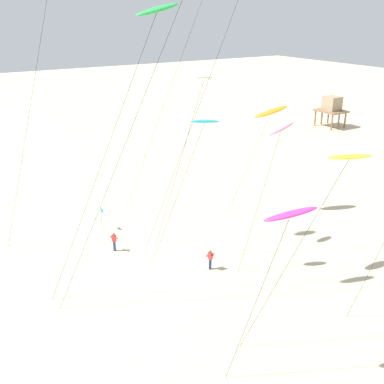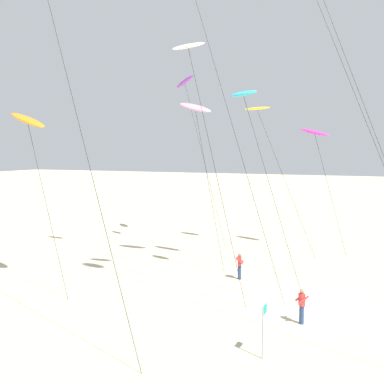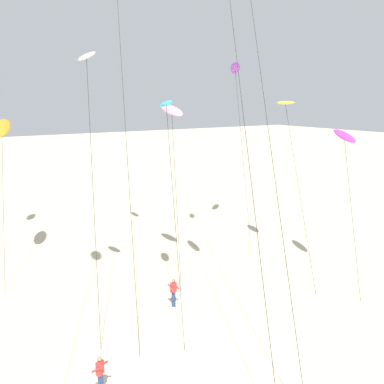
{
  "view_description": "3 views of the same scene",
  "coord_description": "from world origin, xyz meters",
  "px_view_note": "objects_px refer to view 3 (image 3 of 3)",
  "views": [
    {
      "loc": [
        27.83,
        -11.94,
        18.58
      ],
      "look_at": [
        -0.83,
        5.67,
        4.99
      ],
      "focal_mm": 42.09,
      "sensor_mm": 36.0,
      "label": 1
    },
    {
      "loc": [
        -26.69,
        -4.53,
        8.25
      ],
      "look_at": [
        0.17,
        7.07,
        5.7
      ],
      "focal_mm": 46.74,
      "sensor_mm": 36.0,
      "label": 2
    },
    {
      "loc": [
        -9.5,
        -16.03,
        11.88
      ],
      "look_at": [
        4.81,
        5.89,
        6.4
      ],
      "focal_mm": 42.57,
      "sensor_mm": 36.0,
      "label": 3
    }
  ],
  "objects_px": {
    "kite_white": "(87,61)",
    "kite_purple": "(235,69)",
    "kite_magenta": "(344,137)",
    "kite_flyer_middle": "(174,292)",
    "kite_pink": "(172,111)",
    "kite_flyer_nearest": "(100,374)",
    "kite_yellow": "(286,104)",
    "kite_cyan": "(166,106)",
    "kite_orange": "(2,128)"
  },
  "relations": [
    {
      "from": "kite_yellow",
      "to": "kite_magenta",
      "type": "height_order",
      "value": "kite_yellow"
    },
    {
      "from": "kite_white",
      "to": "kite_magenta",
      "type": "bearing_deg",
      "value": -16.95
    },
    {
      "from": "kite_flyer_nearest",
      "to": "kite_flyer_middle",
      "type": "height_order",
      "value": "same"
    },
    {
      "from": "kite_cyan",
      "to": "kite_yellow",
      "type": "relative_size",
      "value": 1.01
    },
    {
      "from": "kite_pink",
      "to": "kite_flyer_middle",
      "type": "distance_m",
      "value": 11.14
    },
    {
      "from": "kite_flyer_middle",
      "to": "kite_flyer_nearest",
      "type": "bearing_deg",
      "value": -141.66
    },
    {
      "from": "kite_magenta",
      "to": "kite_yellow",
      "type": "bearing_deg",
      "value": 98.15
    },
    {
      "from": "kite_orange",
      "to": "kite_flyer_nearest",
      "type": "distance_m",
      "value": 18.43
    },
    {
      "from": "kite_cyan",
      "to": "kite_yellow",
      "type": "xyz_separation_m",
      "value": [
        10.58,
        2.17,
        -0.03
      ]
    },
    {
      "from": "kite_cyan",
      "to": "kite_flyer_middle",
      "type": "height_order",
      "value": "kite_cyan"
    },
    {
      "from": "kite_yellow",
      "to": "kite_pink",
      "type": "height_order",
      "value": "kite_yellow"
    },
    {
      "from": "kite_yellow",
      "to": "kite_orange",
      "type": "distance_m",
      "value": 18.95
    },
    {
      "from": "kite_white",
      "to": "kite_pink",
      "type": "bearing_deg",
      "value": 19.93
    },
    {
      "from": "kite_flyer_nearest",
      "to": "kite_pink",
      "type": "bearing_deg",
      "value": 45.91
    },
    {
      "from": "kite_flyer_nearest",
      "to": "kite_purple",
      "type": "bearing_deg",
      "value": 38.22
    },
    {
      "from": "kite_cyan",
      "to": "kite_purple",
      "type": "height_order",
      "value": "kite_purple"
    },
    {
      "from": "kite_magenta",
      "to": "kite_flyer_nearest",
      "type": "bearing_deg",
      "value": -171.81
    },
    {
      "from": "kite_white",
      "to": "kite_magenta",
      "type": "distance_m",
      "value": 15.84
    },
    {
      "from": "kite_pink",
      "to": "kite_flyer_nearest",
      "type": "bearing_deg",
      "value": -134.09
    },
    {
      "from": "kite_white",
      "to": "kite_pink",
      "type": "relative_size",
      "value": 1.22
    },
    {
      "from": "kite_pink",
      "to": "kite_white",
      "type": "bearing_deg",
      "value": -160.07
    },
    {
      "from": "kite_pink",
      "to": "kite_flyer_nearest",
      "type": "height_order",
      "value": "kite_pink"
    },
    {
      "from": "kite_magenta",
      "to": "kite_flyer_nearest",
      "type": "distance_m",
      "value": 19.42
    },
    {
      "from": "kite_purple",
      "to": "kite_magenta",
      "type": "bearing_deg",
      "value": -92.33
    },
    {
      "from": "kite_orange",
      "to": "kite_purple",
      "type": "bearing_deg",
      "value": -6.93
    },
    {
      "from": "kite_yellow",
      "to": "kite_cyan",
      "type": "bearing_deg",
      "value": -168.43
    },
    {
      "from": "kite_orange",
      "to": "kite_flyer_nearest",
      "type": "height_order",
      "value": "kite_orange"
    },
    {
      "from": "kite_white",
      "to": "kite_pink",
      "type": "xyz_separation_m",
      "value": [
        6.31,
        2.29,
        -2.67
      ]
    },
    {
      "from": "kite_magenta",
      "to": "kite_flyer_middle",
      "type": "xyz_separation_m",
      "value": [
        -10.69,
        2.7,
        -8.59
      ]
    },
    {
      "from": "kite_flyer_nearest",
      "to": "kite_white",
      "type": "bearing_deg",
      "value": 69.24
    },
    {
      "from": "kite_white",
      "to": "kite_flyer_middle",
      "type": "relative_size",
      "value": 8.5
    },
    {
      "from": "kite_white",
      "to": "kite_flyer_nearest",
      "type": "height_order",
      "value": "kite_white"
    },
    {
      "from": "kite_purple",
      "to": "kite_flyer_middle",
      "type": "relative_size",
      "value": 8.85
    },
    {
      "from": "kite_cyan",
      "to": "kite_purple",
      "type": "relative_size",
      "value": 0.8
    },
    {
      "from": "kite_pink",
      "to": "kite_flyer_nearest",
      "type": "distance_m",
      "value": 16.34
    },
    {
      "from": "kite_orange",
      "to": "kite_pink",
      "type": "relative_size",
      "value": 0.91
    },
    {
      "from": "kite_white",
      "to": "kite_purple",
      "type": "distance_m",
      "value": 16.63
    },
    {
      "from": "kite_orange",
      "to": "kite_flyer_middle",
      "type": "xyz_separation_m",
      "value": [
        6.5,
        -10.91,
        -8.98
      ]
    },
    {
      "from": "kite_flyer_middle",
      "to": "kite_purple",
      "type": "bearing_deg",
      "value": 38.16
    },
    {
      "from": "kite_orange",
      "to": "kite_flyer_middle",
      "type": "bearing_deg",
      "value": -59.2
    },
    {
      "from": "kite_pink",
      "to": "kite_magenta",
      "type": "relative_size",
      "value": 1.16
    },
    {
      "from": "kite_flyer_nearest",
      "to": "kite_yellow",
      "type": "bearing_deg",
      "value": 22.85
    },
    {
      "from": "kite_pink",
      "to": "kite_magenta",
      "type": "xyz_separation_m",
      "value": [
        8.31,
        -6.74,
        -1.51
      ]
    },
    {
      "from": "kite_cyan",
      "to": "kite_orange",
      "type": "bearing_deg",
      "value": 117.92
    },
    {
      "from": "kite_pink",
      "to": "kite_magenta",
      "type": "bearing_deg",
      "value": -39.06
    },
    {
      "from": "kite_white",
      "to": "kite_yellow",
      "type": "height_order",
      "value": "kite_white"
    },
    {
      "from": "kite_yellow",
      "to": "kite_pink",
      "type": "xyz_separation_m",
      "value": [
        -7.66,
        2.23,
        -0.39
      ]
    },
    {
      "from": "kite_magenta",
      "to": "kite_flyer_middle",
      "type": "height_order",
      "value": "kite_magenta"
    },
    {
      "from": "kite_flyer_nearest",
      "to": "kite_flyer_middle",
      "type": "xyz_separation_m",
      "value": [
        6.55,
        5.18,
        0.0
      ]
    },
    {
      "from": "kite_white",
      "to": "kite_yellow",
      "type": "xyz_separation_m",
      "value": [
        13.97,
        0.06,
        -2.28
      ]
    }
  ]
}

